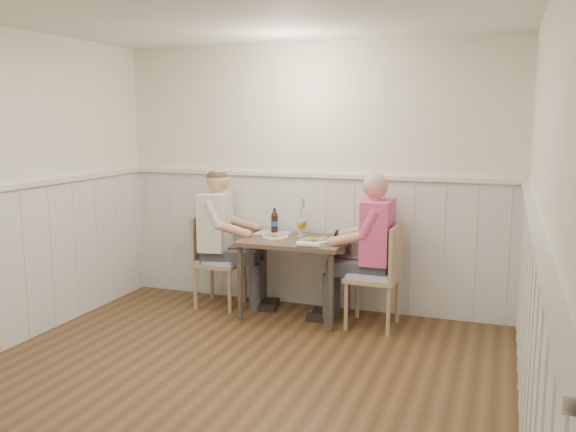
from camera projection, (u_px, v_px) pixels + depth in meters
The scene contains 16 objects.
ground_plane at pixel (210, 398), 4.13m from camera, with size 4.50×4.50×0.00m, color #493019.
room_shell at pixel (206, 175), 3.89m from camera, with size 4.04×4.54×2.60m.
wainscot at pixel (250, 275), 4.66m from camera, with size 4.00×4.49×1.34m.
dining_table at pixel (295, 249), 5.75m from camera, with size 0.98×0.70×0.75m.
chair_right at pixel (379, 272), 5.45m from camera, with size 0.46×0.46×0.94m.
chair_left at pixel (215, 257), 6.10m from camera, with size 0.44×0.44×0.92m.
man_in_pink at pixel (372, 261), 5.53m from camera, with size 0.65×0.46×1.42m.
diner_cream at pixel (220, 248), 6.08m from camera, with size 0.71×0.50×1.41m.
plate_man at pixel (313, 240), 5.59m from camera, with size 0.28×0.28×0.07m.
plate_diner at pixel (274, 236), 5.79m from camera, with size 0.25×0.25×0.06m.
beer_glass_a at pixel (304, 224), 5.93m from camera, with size 0.06×0.06×0.16m.
beer_glass_b at pixel (300, 225), 5.84m from camera, with size 0.06×0.06×0.16m.
beer_bottle at pixel (274, 222), 6.03m from camera, with size 0.07×0.07×0.25m.
rolled_napkin at pixel (308, 245), 5.36m from camera, with size 0.22×0.06×0.05m.
grass_vase at pixel (301, 217), 5.94m from camera, with size 0.04×0.04×0.38m.
gingham_mat at pixel (273, 233), 6.01m from camera, with size 0.34×0.28×0.01m.
Camera 1 is at (1.81, -3.47, 1.88)m, focal length 38.00 mm.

